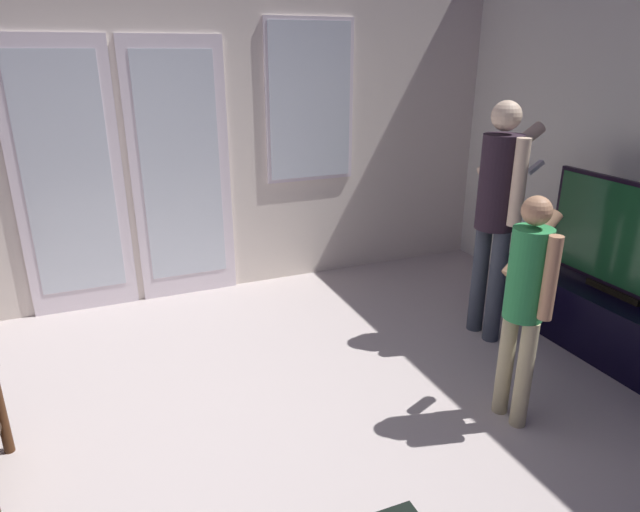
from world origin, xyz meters
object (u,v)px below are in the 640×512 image
Objects in this scene: tv_stand at (609,322)px; person_child at (527,292)px; person_adult at (498,202)px; flat_screen_tv at (625,239)px.

tv_stand is 1.25m from person_child.
person_child is (-1.08, -0.33, 0.54)m from tv_stand.
flat_screen_tv is at bearing -39.84° from person_adult.
person_adult reaches higher than person_child.
person_child reaches higher than flat_screen_tv.
person_child is (-1.08, -0.34, -0.04)m from flat_screen_tv.
tv_stand is 1.10× the size of person_adult.
flat_screen_tv is 0.80m from person_adult.
person_adult reaches higher than tv_stand.
tv_stand is 1.09m from person_adult.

